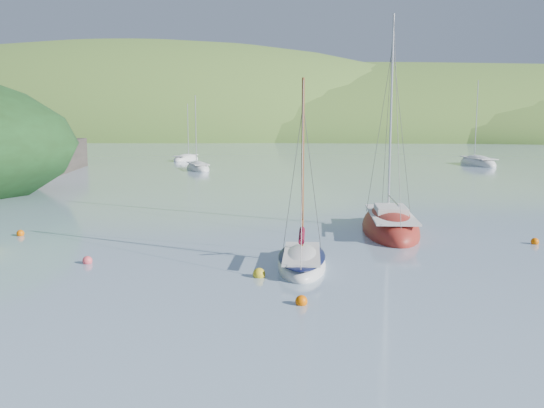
# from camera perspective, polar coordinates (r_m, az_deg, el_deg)

# --- Properties ---
(ground) EXTENTS (700.00, 700.00, 0.00)m
(ground) POSITION_cam_1_polar(r_m,az_deg,el_deg) (23.40, -4.80, -7.60)
(ground) COLOR #758BA2
(ground) RESTS_ON ground
(shoreline_hills) EXTENTS (690.00, 135.00, 56.00)m
(shoreline_hills) POSITION_cam_1_polar(r_m,az_deg,el_deg) (195.12, 1.76, 6.53)
(shoreline_hills) COLOR #3F6B29
(shoreline_hills) RESTS_ON ground
(daysailer_white) EXTENTS (2.26, 5.65, 8.57)m
(daysailer_white) POSITION_cam_1_polar(r_m,az_deg,el_deg) (26.02, 2.82, -5.47)
(daysailer_white) COLOR silver
(daysailer_white) RESTS_ON ground
(sloop_red) EXTENTS (3.27, 8.82, 12.92)m
(sloop_red) POSITION_cam_1_polar(r_m,az_deg,el_deg) (34.21, 11.05, -2.20)
(sloop_red) COLOR maroon
(sloop_red) RESTS_ON ground
(distant_sloop_a) EXTENTS (4.85, 6.98, 9.43)m
(distant_sloop_a) POSITION_cam_1_polar(r_m,az_deg,el_deg) (71.78, -6.99, 3.34)
(distant_sloop_a) COLOR silver
(distant_sloop_a) RESTS_ON ground
(distant_sloop_b) EXTENTS (4.64, 8.67, 11.75)m
(distant_sloop_b) POSITION_cam_1_polar(r_m,az_deg,el_deg) (82.26, 18.80, 3.62)
(distant_sloop_b) COLOR silver
(distant_sloop_b) RESTS_ON ground
(distant_sloop_c) EXTENTS (3.55, 6.41, 8.67)m
(distant_sloop_c) POSITION_cam_1_polar(r_m,az_deg,el_deg) (86.60, -8.09, 4.18)
(distant_sloop_c) COLOR silver
(distant_sloop_c) RESTS_ON ground
(mooring_buoys) EXTENTS (27.21, 11.38, 0.50)m
(mooring_buoys) POSITION_cam_1_polar(r_m,az_deg,el_deg) (26.42, -3.67, -5.45)
(mooring_buoys) COLOR gold
(mooring_buoys) RESTS_ON ground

